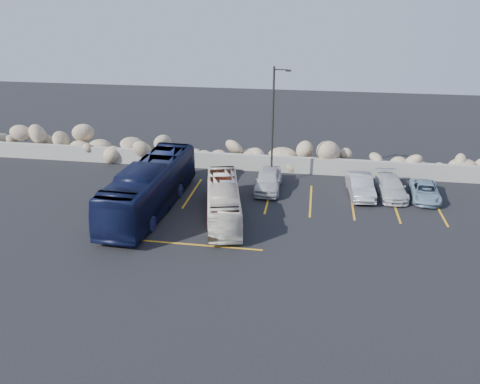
# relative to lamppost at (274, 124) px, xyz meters

# --- Properties ---
(ground) EXTENTS (90.00, 90.00, 0.00)m
(ground) POSITION_rel_lamppost_xyz_m (-2.56, -9.50, -4.30)
(ground) COLOR black
(ground) RESTS_ON ground
(seawall) EXTENTS (60.00, 0.40, 1.20)m
(seawall) POSITION_rel_lamppost_xyz_m (-2.56, 2.50, -3.70)
(seawall) COLOR gray
(seawall) RESTS_ON ground
(riprap_pile) EXTENTS (54.00, 2.80, 2.60)m
(riprap_pile) POSITION_rel_lamppost_xyz_m (-2.56, 3.70, -3.00)
(riprap_pile) COLOR #9F8668
(riprap_pile) RESTS_ON ground
(parking_lines) EXTENTS (18.16, 9.36, 0.01)m
(parking_lines) POSITION_rel_lamppost_xyz_m (2.09, -3.93, -4.29)
(parking_lines) COLOR gold
(parking_lines) RESTS_ON ground
(lamppost) EXTENTS (1.14, 0.18, 8.00)m
(lamppost) POSITION_rel_lamppost_xyz_m (0.00, 0.00, 0.00)
(lamppost) COLOR #2C2927
(lamppost) RESTS_ON ground
(vintage_bus) EXTENTS (3.41, 7.80, 2.11)m
(vintage_bus) POSITION_rel_lamppost_xyz_m (-2.30, -5.78, -3.24)
(vintage_bus) COLOR silver
(vintage_bus) RESTS_ON ground
(tour_coach) EXTENTS (2.93, 10.69, 2.95)m
(tour_coach) POSITION_rel_lamppost_xyz_m (-6.90, -5.33, -2.82)
(tour_coach) COLOR #101535
(tour_coach) RESTS_ON ground
(car_a) EXTENTS (1.69, 4.16, 1.41)m
(car_a) POSITION_rel_lamppost_xyz_m (-0.14, -1.12, -3.59)
(car_a) COLOR silver
(car_a) RESTS_ON ground
(car_b) EXTENTS (1.77, 4.22, 1.36)m
(car_b) POSITION_rel_lamppost_xyz_m (5.89, -1.10, -3.62)
(car_b) COLOR #A0A0A4
(car_b) RESTS_ON ground
(car_c) EXTENTS (1.98, 4.27, 1.21)m
(car_c) POSITION_rel_lamppost_xyz_m (7.86, -0.81, -3.69)
(car_c) COLOR silver
(car_c) RESTS_ON ground
(car_d) EXTENTS (2.00, 3.85, 1.04)m
(car_d) POSITION_rel_lamppost_xyz_m (9.96, -1.06, -3.78)
(car_d) COLOR #7B99AF
(car_d) RESTS_ON ground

